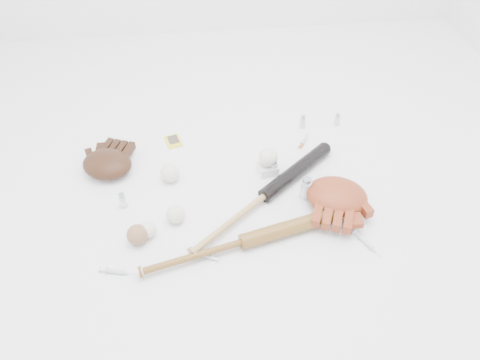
{
  "coord_description": "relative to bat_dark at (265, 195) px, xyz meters",
  "views": [
    {
      "loc": [
        -0.2,
        -1.31,
        1.4
      ],
      "look_at": [
        -0.04,
        0.06,
        0.06
      ],
      "focal_mm": 35.0,
      "sensor_mm": 36.0,
      "label": 1
    }
  ],
  "objects": [
    {
      "name": "baseball_upper",
      "position": [
        -0.38,
        0.17,
        0.01
      ],
      "size": [
        0.08,
        0.08,
        0.08
      ],
      "primitive_type": "sphere",
      "color": "silver",
      "rests_on": "ground"
    },
    {
      "name": "baseball_mid",
      "position": [
        -0.47,
        -0.13,
        0.0
      ],
      "size": [
        0.07,
        0.07,
        0.07
      ],
      "primitive_type": "sphere",
      "color": "silver",
      "rests_on": "ground"
    },
    {
      "name": "syringe_2",
      "position": [
        0.24,
        0.35,
        -0.02
      ],
      "size": [
        0.09,
        0.12,
        0.02
      ],
      "primitive_type": null,
      "rotation": [
        0.0,
        0.0,
        1.0
      ],
      "color": "#ADBCC6",
      "rests_on": "ground"
    },
    {
      "name": "baseball_on_pedestal",
      "position": [
        0.04,
        0.17,
        0.05
      ],
      "size": [
        0.08,
        0.08,
        0.08
      ],
      "primitive_type": "sphere",
      "color": "silver",
      "rests_on": "pedestal"
    },
    {
      "name": "syringe_1",
      "position": [
        -0.27,
        -0.25,
        -0.02
      ],
      "size": [
        0.14,
        0.1,
        0.02
      ],
      "primitive_type": null,
      "rotation": [
        0.0,
        0.0,
        2.62
      ],
      "color": "#ADBCC6",
      "rests_on": "ground"
    },
    {
      "name": "bat_dark",
      "position": [
        0.0,
        0.0,
        0.0
      ],
      "size": [
        0.7,
        0.59,
        0.06
      ],
      "primitive_type": null,
      "rotation": [
        0.0,
        0.0,
        0.69
      ],
      "color": "black",
      "rests_on": "ground"
    },
    {
      "name": "pedestal",
      "position": [
        0.04,
        0.17,
        -0.01
      ],
      "size": [
        0.09,
        0.09,
        0.04
      ],
      "primitive_type": "cube",
      "rotation": [
        0.0,
        0.0,
        0.13
      ],
      "color": "white",
      "rests_on": "ground"
    },
    {
      "name": "glove_tan",
      "position": [
        0.28,
        -0.06,
        0.02
      ],
      "size": [
        0.38,
        0.38,
        0.11
      ],
      "primitive_type": null,
      "rotation": [
        0.0,
        0.0,
        2.75
      ],
      "color": "maroon",
      "rests_on": "ground"
    },
    {
      "name": "bat_wood",
      "position": [
        -0.12,
        -0.23,
        -0.0
      ],
      "size": [
        0.82,
        0.26,
        0.06
      ],
      "primitive_type": null,
      "rotation": [
        0.0,
        0.0,
        0.24
      ],
      "color": "brown",
      "rests_on": "ground"
    },
    {
      "name": "vial_3",
      "position": [
        0.17,
        0.0,
        0.02
      ],
      "size": [
        0.04,
        0.04,
        0.1
      ],
      "primitive_type": "cylinder",
      "color": "silver",
      "rests_on": "ground"
    },
    {
      "name": "syringe_3",
      "position": [
        0.35,
        -0.27,
        -0.02
      ],
      "size": [
        0.09,
        0.15,
        0.02
      ],
      "primitive_type": null,
      "rotation": [
        0.0,
        0.0,
        -1.1
      ],
      "color": "#ADBCC6",
      "rests_on": "ground"
    },
    {
      "name": "vial_1",
      "position": [
        0.43,
        0.46,
        0.0
      ],
      "size": [
        0.03,
        0.03,
        0.06
      ],
      "primitive_type": "cylinder",
      "color": "silver",
      "rests_on": "ground"
    },
    {
      "name": "vial_2",
      "position": [
        0.06,
        0.15,
        0.01
      ],
      "size": [
        0.03,
        0.03,
        0.08
      ],
      "primitive_type": "cylinder",
      "color": "silver",
      "rests_on": "ground"
    },
    {
      "name": "glove_dark",
      "position": [
        -0.65,
        0.25,
        0.02
      ],
      "size": [
        0.33,
        0.33,
        0.09
      ],
      "primitive_type": null,
      "rotation": [
        0.0,
        0.0,
        -0.37
      ],
      "color": "#311A0D",
      "rests_on": "ground"
    },
    {
      "name": "trading_card",
      "position": [
        -0.37,
        0.42,
        -0.03
      ],
      "size": [
        0.09,
        0.11,
        0.01
      ],
      "primitive_type": "cube",
      "rotation": [
        0.0,
        0.0,
        0.25
      ],
      "color": "gold",
      "rests_on": "ground"
    },
    {
      "name": "vial_0",
      "position": [
        0.26,
        0.46,
        0.0
      ],
      "size": [
        0.03,
        0.03,
        0.07
      ],
      "primitive_type": "cylinder",
      "color": "silver",
      "rests_on": "ground"
    },
    {
      "name": "baseball_left",
      "position": [
        -0.36,
        -0.07,
        0.01
      ],
      "size": [
        0.07,
        0.07,
        0.07
      ],
      "primitive_type": "sphere",
      "color": "silver",
      "rests_on": "ground"
    },
    {
      "name": "syringe_0",
      "position": [
        -0.58,
        -0.29,
        -0.02
      ],
      "size": [
        0.15,
        0.06,
        0.02
      ],
      "primitive_type": null,
      "rotation": [
        0.0,
        0.0,
        -0.25
      ],
      "color": "#ADBCC6",
      "rests_on": "ground"
    },
    {
      "name": "vial_4",
      "position": [
        -0.57,
        0.04,
        0.0
      ],
      "size": [
        0.03,
        0.03,
        0.07
      ],
      "primitive_type": "cylinder",
      "color": "silver",
      "rests_on": "ground"
    },
    {
      "name": "baseball_aged",
      "position": [
        -0.51,
        -0.15,
        0.01
      ],
      "size": [
        0.08,
        0.08,
        0.08
      ],
      "primitive_type": "sphere",
      "color": "#8A6042",
      "rests_on": "ground"
    }
  ]
}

